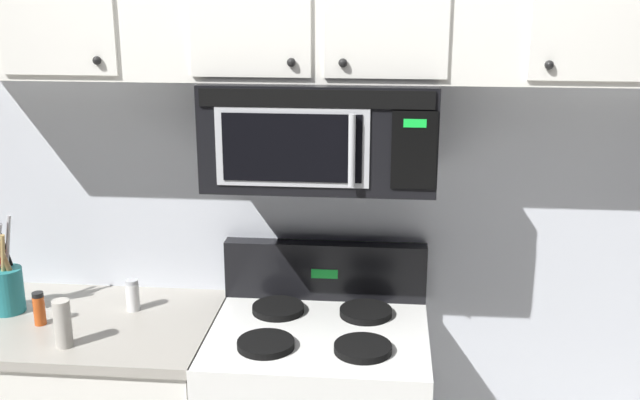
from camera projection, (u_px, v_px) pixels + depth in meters
back_wall at (327, 178)px, 2.83m from camera, size 5.20×0.10×2.70m
over_range_microwave at (321, 132)px, 2.53m from camera, size 0.76×0.43×0.35m
utensil_crock_teal at (6, 284)px, 2.72m from camera, size 0.12×0.13×0.38m
salt_shaker at (133, 295)px, 2.75m from camera, size 0.05×0.05×0.12m
pepper_mill at (63, 324)px, 2.47m from camera, size 0.06×0.06×0.16m
spice_jar at (39, 309)px, 2.63m from camera, size 0.04×0.04×0.12m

